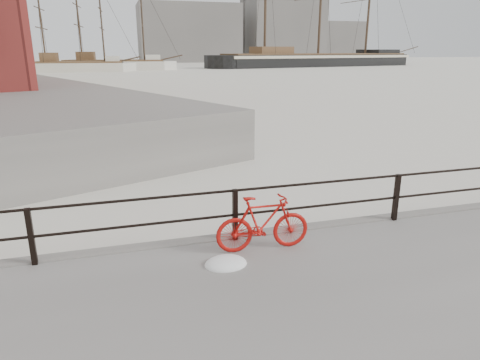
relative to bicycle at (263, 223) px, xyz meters
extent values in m
plane|color=white|center=(3.14, 0.70, -0.86)|extent=(400.00, 400.00, 0.00)
imported|color=#B3100B|center=(0.00, 0.00, 0.00)|extent=(1.71, 0.34, 1.02)
ellipsoid|color=white|center=(-0.78, -0.36, -0.38)|extent=(0.72, 0.57, 0.26)
cube|color=gray|center=(23.14, 140.70, 8.14)|extent=(32.00, 18.00, 18.00)
cube|color=gray|center=(58.14, 145.70, 11.14)|extent=(26.00, 20.00, 24.00)
cube|color=gray|center=(81.14, 150.70, 6.14)|extent=(20.00, 16.00, 14.00)
camera|label=1|loc=(-2.37, -6.63, 2.94)|focal=32.00mm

